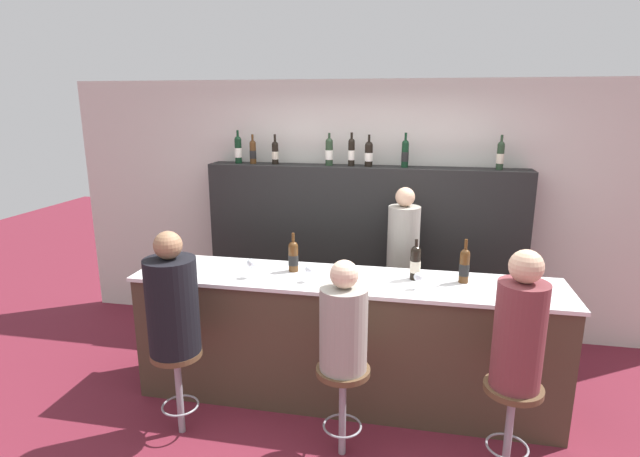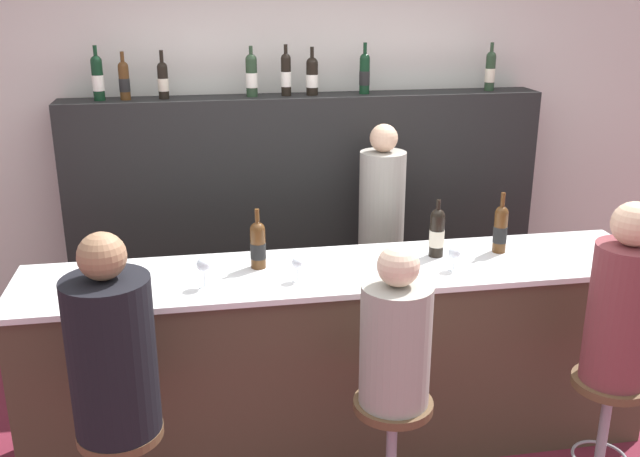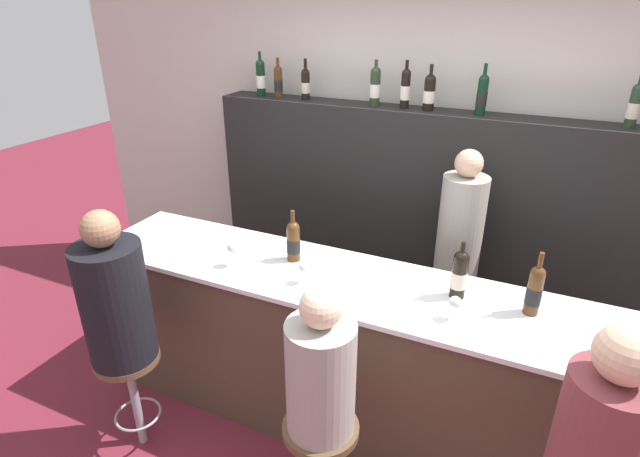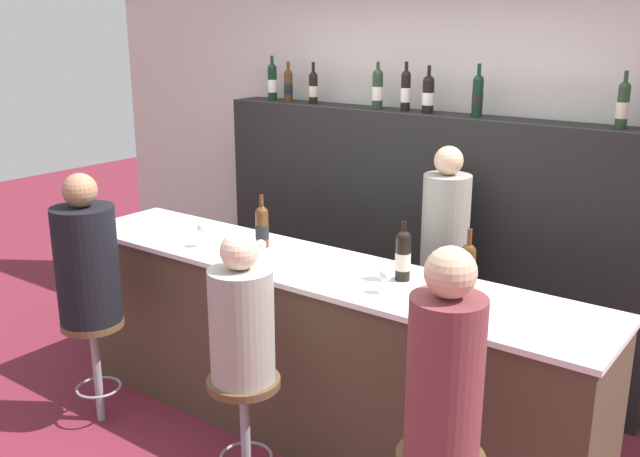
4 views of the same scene
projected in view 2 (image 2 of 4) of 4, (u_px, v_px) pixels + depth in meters
wall_back at (301, 158)px, 4.98m from camera, size 6.40×0.05×2.60m
bar_counter at (342, 357)px, 3.89m from camera, size 3.35×0.67×1.05m
back_bar_cabinet at (307, 225)px, 4.90m from camera, size 3.14×0.28×1.77m
wine_bottle_counter_0 at (258, 245)px, 3.69m from camera, size 0.08×0.08×0.32m
wine_bottle_counter_1 at (437, 232)px, 3.84m from camera, size 0.08×0.08×0.32m
wine_bottle_counter_2 at (500, 229)px, 3.90m from camera, size 0.08×0.08×0.34m
wine_bottle_backbar_0 at (98, 78)px, 4.36m from camera, size 0.07×0.07×0.33m
wine_bottle_backbar_1 at (124, 80)px, 4.39m from camera, size 0.07×0.07×0.29m
wine_bottle_backbar_2 at (163, 80)px, 4.43m from camera, size 0.07×0.07×0.30m
wine_bottle_backbar_3 at (252, 75)px, 4.51m from camera, size 0.07×0.07×0.32m
wine_bottle_backbar_4 at (286, 74)px, 4.55m from camera, size 0.07×0.07×0.32m
wine_bottle_backbar_5 at (312, 76)px, 4.58m from camera, size 0.08×0.08×0.31m
wine_bottle_backbar_6 at (365, 73)px, 4.64m from camera, size 0.07×0.07×0.33m
wine_bottle_backbar_7 at (490, 71)px, 4.78m from camera, size 0.07×0.07×0.32m
wine_glass_0 at (204, 266)px, 3.45m from camera, size 0.07×0.07×0.15m
wine_glass_1 at (298, 264)px, 3.53m from camera, size 0.06×0.06×0.13m
wine_glass_2 at (454, 254)px, 3.66m from camera, size 0.06×0.06×0.13m
bar_stool_left at (123, 457)px, 3.08m from camera, size 0.36×0.36×0.66m
guest_seated_left at (112, 349)px, 2.91m from camera, size 0.36×0.36×0.88m
bar_stool_middle at (392, 428)px, 3.27m from camera, size 0.36×0.36×0.66m
guest_seated_middle at (396, 337)px, 3.12m from camera, size 0.32×0.32×0.75m
bar_stool_right at (607, 405)px, 3.45m from camera, size 0.36×0.36×0.66m
guest_seated_right at (622, 304)px, 3.28m from camera, size 0.30×0.30×0.88m
bartender at (380, 258)px, 4.62m from camera, size 0.29×0.29×1.64m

